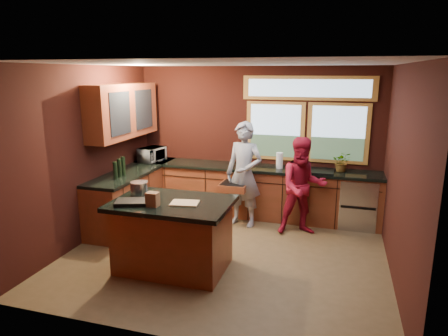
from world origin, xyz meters
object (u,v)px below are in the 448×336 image
at_px(person_grey, 244,174).
at_px(person_red, 303,187).
at_px(stock_pot, 139,188).
at_px(island, 173,235).
at_px(cutting_board, 185,203).

bearing_deg(person_grey, person_red, 6.47).
distance_m(person_red, stock_pot, 2.60).
relative_size(island, person_red, 0.97).
height_order(person_red, cutting_board, person_red).
bearing_deg(person_red, stock_pot, -161.99).
xyz_separation_m(island, person_grey, (0.53, 1.82, 0.42)).
distance_m(island, person_grey, 1.94).
relative_size(person_grey, cutting_board, 5.13).
bearing_deg(stock_pot, island, -15.26).
bearing_deg(island, person_red, 47.98).
xyz_separation_m(island, person_red, (1.53, 1.70, 0.32)).
bearing_deg(island, person_grey, 73.80).
relative_size(person_red, cutting_board, 4.57).
xyz_separation_m(island, cutting_board, (0.20, -0.05, 0.48)).
bearing_deg(person_grey, island, -92.86).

